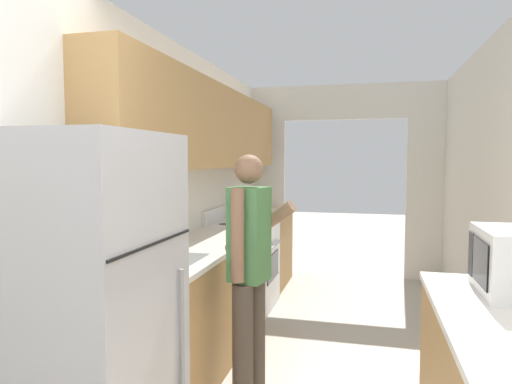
# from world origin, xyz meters

# --- Properties ---
(wall_left) EXTENTS (0.38, 7.31, 2.50)m
(wall_left) POSITION_xyz_m (-1.18, 2.29, 1.50)
(wall_left) COLOR silver
(wall_left) RESTS_ON ground_plane
(wall_far_with_doorway) EXTENTS (2.87, 0.06, 2.50)m
(wall_far_with_doorway) POSITION_xyz_m (0.00, 4.94, 1.43)
(wall_far_with_doorway) COLOR silver
(wall_far_with_doorway) RESTS_ON ground_plane
(counter_left) EXTENTS (0.62, 3.75, 0.89)m
(counter_left) POSITION_xyz_m (-0.93, 2.72, 0.45)
(counter_left) COLOR #B2844C
(counter_left) RESTS_ON ground_plane
(refrigerator) EXTENTS (0.73, 0.75, 1.65)m
(refrigerator) POSITION_xyz_m (-0.88, 0.59, 0.83)
(refrigerator) COLOR #B7B7BC
(refrigerator) RESTS_ON ground_plane
(range_oven) EXTENTS (0.66, 0.77, 1.03)m
(range_oven) POSITION_xyz_m (-0.92, 3.36, 0.45)
(range_oven) COLOR white
(range_oven) RESTS_ON ground_plane
(person) EXTENTS (0.51, 0.42, 1.57)m
(person) POSITION_xyz_m (-0.39, 1.58, 0.83)
(person) COLOR #4C4238
(person) RESTS_ON ground_plane
(knife) EXTENTS (0.10, 0.35, 0.02)m
(knife) POSITION_xyz_m (-0.87, 4.04, 0.90)
(knife) COLOR #B7B7BC
(knife) RESTS_ON counter_left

